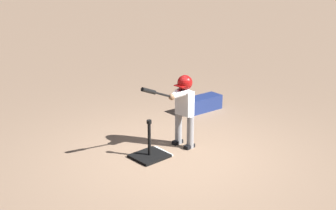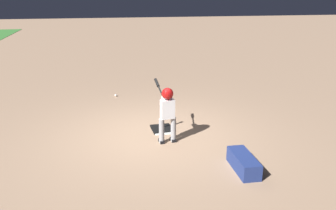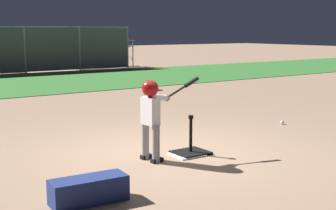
# 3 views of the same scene
# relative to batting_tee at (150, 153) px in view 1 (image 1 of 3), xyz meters

# --- Properties ---
(ground_plane) EXTENTS (90.00, 90.00, 0.00)m
(ground_plane) POSITION_rel_batting_tee_xyz_m (-0.25, 0.26, -0.06)
(ground_plane) COLOR #93755B
(home_plate) EXTENTS (0.46, 0.46, 0.02)m
(home_plate) POSITION_rel_batting_tee_xyz_m (-0.09, -0.02, -0.05)
(home_plate) COLOR white
(home_plate) RESTS_ON ground_plane
(batting_tee) EXTENTS (0.51, 0.46, 0.60)m
(batting_tee) POSITION_rel_batting_tee_xyz_m (0.00, 0.00, 0.00)
(batting_tee) COLOR black
(batting_tee) RESTS_ON ground_plane
(batter_child) EXTENTS (1.03, 0.37, 1.17)m
(batter_child) POSITION_rel_batting_tee_xyz_m (-0.67, 0.04, 0.68)
(batter_child) COLOR gray
(batter_child) RESTS_ON ground_plane
(equipment_bag) EXTENTS (0.86, 0.38, 0.28)m
(equipment_bag) POSITION_rel_batting_tee_xyz_m (-2.14, -0.97, 0.08)
(equipment_bag) COLOR navy
(equipment_bag) RESTS_ON ground_plane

